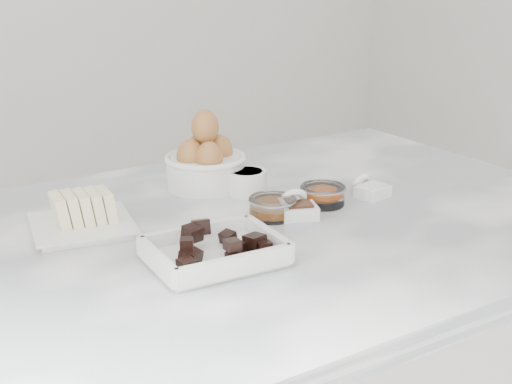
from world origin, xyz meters
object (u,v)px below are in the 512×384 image
Objects in this scene: sugar_ramekin at (247,181)px; salt_spoon at (370,189)px; egg_bowl at (205,162)px; honey_bowl at (272,207)px; zest_bowl at (323,194)px; chocolate_dish at (215,248)px; vanilla_spoon at (297,208)px; butter_plate at (80,217)px.

salt_spoon is (0.18, -0.13, -0.01)m from sugar_ramekin.
egg_bowl reaches higher than honey_bowl.
salt_spoon is at bearing -5.28° from zest_bowl.
zest_bowl is (0.28, 0.11, -0.00)m from chocolate_dish.
chocolate_dish is at bearing -164.86° from salt_spoon.
sugar_ramekin is at bearing 49.64° from chocolate_dish.
egg_bowl is (-0.04, 0.07, 0.02)m from sugar_ramekin.
sugar_ramekin is at bearing 77.01° from honey_bowl.
egg_bowl reaches higher than vanilla_spoon.
sugar_ramekin is 0.09m from egg_bowl.
vanilla_spoon is at bearing -76.65° from egg_bowl.
zest_bowl is (0.40, -0.11, -0.00)m from butter_plate.
sugar_ramekin is at bearing -59.19° from egg_bowl.
honey_bowl is at bearing -177.56° from zest_bowl.
honey_bowl is 0.92× the size of vanilla_spoon.
salt_spoon is (0.38, 0.10, -0.01)m from chocolate_dish.
butter_plate is 2.38× the size of salt_spoon.
honey_bowl is (-0.03, -0.13, -0.01)m from sugar_ramekin.
butter_plate is 2.24× the size of honey_bowl.
zest_bowl is at bearing -57.86° from egg_bowl.
salt_spoon is (0.22, -0.21, -0.03)m from egg_bowl.
salt_spoon reaches higher than honey_bowl.
zest_bowl is (0.08, -0.12, -0.00)m from sugar_ramekin.
butter_plate reaches higher than honey_bowl.
butter_plate is at bearing 118.78° from chocolate_dish.
chocolate_dish is 0.23m from vanilla_spoon.
salt_spoon reaches higher than zest_bowl.
honey_bowl is 1.06× the size of salt_spoon.
vanilla_spoon reaches higher than honey_bowl.
egg_bowl is 0.31m from salt_spoon.
chocolate_dish is 1.08× the size of butter_plate.
butter_plate is 0.29m from egg_bowl.
sugar_ramekin is 0.95× the size of salt_spoon.
salt_spoon is (0.10, -0.01, -0.00)m from zest_bowl.
egg_bowl is at bearing 18.13° from butter_plate.
chocolate_dish reaches higher than sugar_ramekin.
zest_bowl is (0.12, -0.20, -0.03)m from egg_bowl.
egg_bowl reaches higher than zest_bowl.
butter_plate is 0.31m from honey_bowl.
zest_bowl is 1.06× the size of salt_spoon.
salt_spoon is at bearing 15.14° from chocolate_dish.
butter_plate is at bearing 164.97° from zest_bowl.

